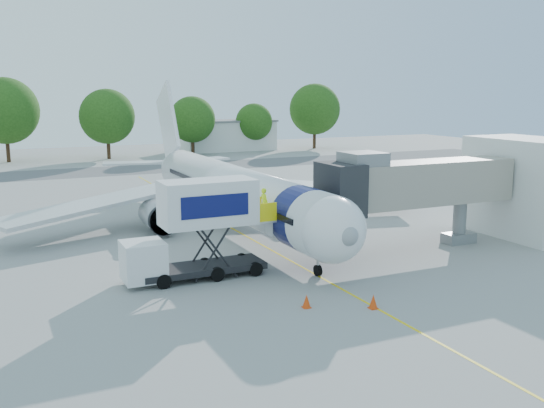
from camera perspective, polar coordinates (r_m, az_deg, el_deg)
name	(u,v)px	position (r m, az deg, el deg)	size (l,w,h in m)	color
ground	(252,239)	(42.82, -1.93, -3.33)	(160.00, 160.00, 0.00)	#9A9B98
guidance_line	(252,239)	(42.82, -1.93, -3.33)	(0.15, 70.00, 0.01)	yellow
taxiway_strip	(127,170)	(82.51, -13.52, 3.12)	(120.00, 10.00, 0.01)	#59595B
aircraft	(230,190)	(45.97, -3.98, 1.36)	(34.17, 37.73, 11.35)	white
jet_bridge	(408,185)	(40.02, 12.66, 1.77)	(13.90, 3.20, 6.60)	gray
terminal_stub	(526,187)	(47.26, 22.76, 1.49)	(5.00, 8.00, 7.00)	silver
catering_hiloader	(197,230)	(33.65, -7.08, -2.44)	(8.50, 2.44, 5.50)	black
ground_tug	(379,338)	(24.85, 10.08, -12.30)	(3.53, 2.15, 1.33)	silver
safety_cone_a	(373,302)	(29.82, 9.51, -9.07)	(0.44, 0.44, 0.70)	red
safety_cone_b	(307,301)	(29.59, 3.27, -9.14)	(0.42, 0.42, 0.67)	red
outbuilding_right	(228,135)	(107.57, -4.20, 6.48)	(16.40, 7.40, 5.30)	silver
tree_c	(5,111)	(96.94, -23.84, 8.03)	(9.67, 9.67, 12.32)	#382314
tree_d	(107,116)	(96.55, -15.26, 7.95)	(8.38, 8.38, 10.68)	#382314
tree_e	(192,119)	(99.61, -7.52, 7.89)	(7.47, 7.47, 9.52)	#382314
tree_f	(254,122)	(106.51, -1.71, 7.72)	(6.45, 6.45, 8.23)	#382314
tree_g	(315,109)	(110.80, 4.05, 8.89)	(9.15, 9.15, 11.66)	#382314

